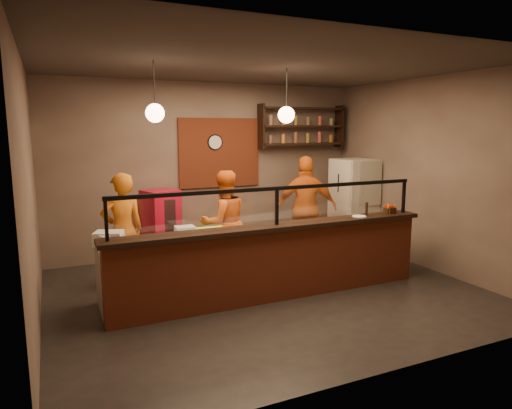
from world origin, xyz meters
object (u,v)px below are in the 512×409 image
red_cooler (161,226)px  pizza_dough (269,226)px  wall_clock (215,142)px  pepper_mill (366,209)px  cook_left (123,231)px  cook_right (306,208)px  fridge (354,205)px  condiment_caddy (390,210)px  cook_mid (224,223)px

red_cooler → pizza_dough: red_cooler is taller
wall_clock → pepper_mill: (1.43, -2.73, -0.94)m
cook_left → cook_right: (3.23, 0.14, 0.08)m
cook_right → wall_clock: bearing=-21.5°
wall_clock → fridge: (2.50, -0.99, -1.21)m
cook_right → fridge: 1.24m
wall_clock → condiment_caddy: size_ratio=1.85×
fridge → condiment_caddy: size_ratio=10.97×
cook_left → cook_mid: cook_left is taller
cook_right → pepper_mill: size_ratio=9.29×
cook_right → fridge: cook_right is taller
cook_right → condiment_caddy: size_ratio=11.57×
red_cooler → condiment_caddy: red_cooler is taller
cook_left → cook_right: size_ratio=0.92×
wall_clock → fridge: wall_clock is taller
fridge → red_cooler: bearing=164.3°
cook_right → red_cooler: size_ratio=1.45×
red_cooler → pepper_mill: red_cooler is taller
fridge → condiment_caddy: 1.87m
condiment_caddy → wall_clock: bearing=124.4°
fridge → wall_clock: bearing=153.3°
cook_mid → red_cooler: cook_mid is taller
condiment_caddy → pepper_mill: 0.45m
fridge → red_cooler: fridge is taller
cook_mid → pepper_mill: 2.26m
wall_clock → cook_left: size_ratio=0.17×
fridge → cook_left: bearing=179.7°
pizza_dough → cook_mid: bearing=118.5°
cook_left → condiment_caddy: bearing=151.2°
cook_left → red_cooler: (0.81, 1.05, -0.21)m
fridge → condiment_caddy: (-0.63, -1.74, 0.22)m
red_cooler → pizza_dough: 2.23m
fridge → pepper_mill: fridge is taller
wall_clock → pepper_mill: wall_clock is taller
cook_left → pizza_dough: 2.17m
cook_left → fridge: fridge is taller
cook_right → pizza_dough: 1.53m
cook_mid → cook_right: 1.65m
wall_clock → condiment_caddy: 3.46m
cook_mid → fridge: bearing=-175.3°
red_cooler → pepper_mill: 3.56m
cook_right → pepper_mill: 1.53m
cook_mid → fridge: fridge is taller
wall_clock → pizza_dough: size_ratio=0.68×
cook_mid → fridge: 2.88m
cook_mid → condiment_caddy: 2.62m
fridge → pizza_dough: (-2.42, -1.17, 0.02)m
wall_clock → cook_mid: wall_clock is taller
fridge → red_cooler: 3.70m
cook_mid → red_cooler: (-0.78, 1.07, -0.20)m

